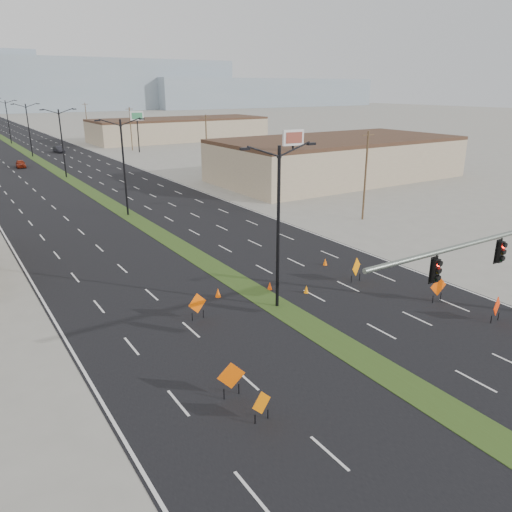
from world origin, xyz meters
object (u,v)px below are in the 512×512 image
car_left (21,164)px  construction_sign_4 (438,287)px  streetlight_4 (8,120)px  pole_sign_east_near (293,144)px  construction_sign_3 (356,268)px  cone_0 (270,286)px  construction_sign_2 (197,304)px  cone_1 (306,289)px  streetlight_1 (124,165)px  construction_sign_5 (497,307)px  cone_2 (325,262)px  construction_sign_1 (231,377)px  streetlight_2 (62,141)px  streetlight_3 (29,128)px  car_mid (59,149)px  pole_sign_east_far (137,119)px  construction_sign_0 (262,404)px  cone_3 (218,293)px  streetlight_0 (278,223)px

car_left → construction_sign_4: 76.27m
streetlight_4 → pole_sign_east_near: streetlight_4 is taller
construction_sign_3 → pole_sign_east_near: pole_sign_east_near is taller
cone_0 → pole_sign_east_near: 29.21m
construction_sign_2 → cone_1: (7.91, -0.34, -0.72)m
streetlight_1 → construction_sign_5: (9.53, -36.73, -4.47)m
construction_sign_2 → cone_2: size_ratio=2.99×
construction_sign_1 → construction_sign_5: construction_sign_1 is taller
cone_0 → pole_sign_east_near: pole_sign_east_near is taller
streetlight_2 → streetlight_4: 56.00m
streetlight_2 → construction_sign_3: 56.22m
streetlight_3 → construction_sign_2: size_ratio=5.94×
streetlight_4 → cone_0: size_ratio=18.05×
streetlight_3 → car_mid: 8.40m
cone_0 → pole_sign_east_far: (18.98, 76.61, 6.43)m
construction_sign_0 → construction_sign_4: 16.63m
streetlight_2 → car_mid: (5.80, 31.77, -4.77)m
cone_3 → streetlight_1: bearing=84.4°
construction_sign_1 → cone_0: 12.61m
streetlight_0 → cone_1: size_ratio=18.15×
car_left → construction_sign_2: (-0.80, -69.08, 0.36)m
cone_1 → pole_sign_east_far: bearing=77.6°
construction_sign_0 → construction_sign_1: construction_sign_1 is taller
construction_sign_0 → construction_sign_4: (16.14, 4.00, 0.20)m
construction_sign_1 → construction_sign_0: bearing=-74.3°
car_mid → cone_0: bearing=-99.0°
streetlight_4 → pole_sign_east_far: 38.57m
streetlight_0 → streetlight_1: 28.00m
cone_1 → pole_sign_east_far: pole_sign_east_far is taller
cone_0 → construction_sign_5: bearing=-53.3°
streetlight_2 → construction_sign_0: streetlight_2 is taller
cone_2 → cone_3: 10.00m
construction_sign_0 → pole_sign_east_far: bearing=58.8°
streetlight_4 → cone_3: bearing=-91.3°
car_mid → construction_sign_4: bearing=-93.9°
car_mid → construction_sign_0: (-12.90, -96.77, 0.20)m
construction_sign_2 → streetlight_3: bearing=76.0°
streetlight_2 → cone_2: size_ratio=17.77×
streetlight_0 → cone_0: size_ratio=18.05×
construction_sign_4 → cone_0: construction_sign_4 is taller
streetlight_0 → cone_3: 6.55m
construction_sign_1 → construction_sign_3: (14.35, 7.23, 0.04)m
car_left → cone_2: car_left is taller
construction_sign_0 → construction_sign_1: 2.18m
streetlight_2 → construction_sign_3: bearing=-82.8°
streetlight_1 → construction_sign_4: streetlight_1 is taller
car_mid → construction_sign_3: (1.27, -87.37, 0.42)m
construction_sign_2 → construction_sign_1: bearing=-116.4°
construction_sign_4 → construction_sign_5: construction_sign_4 is taller
construction_sign_1 → cone_2: (14.80, 11.07, -0.75)m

